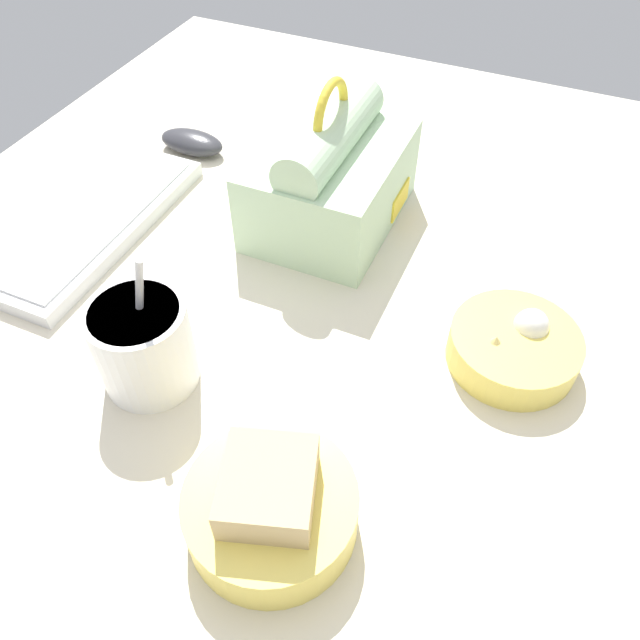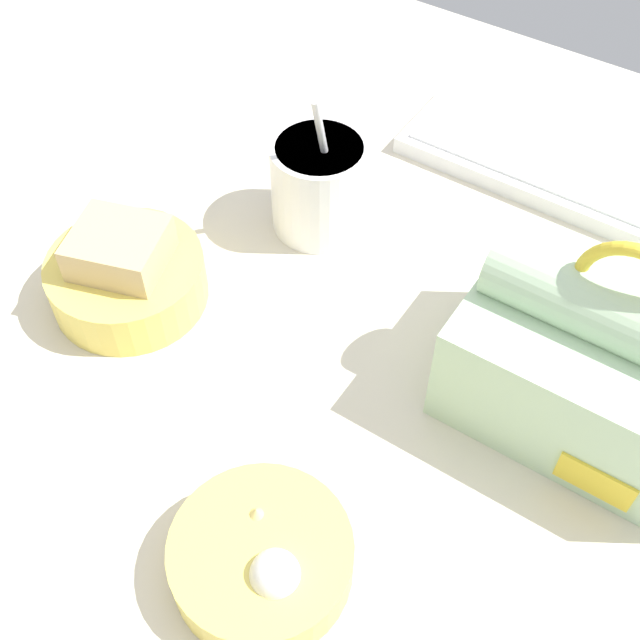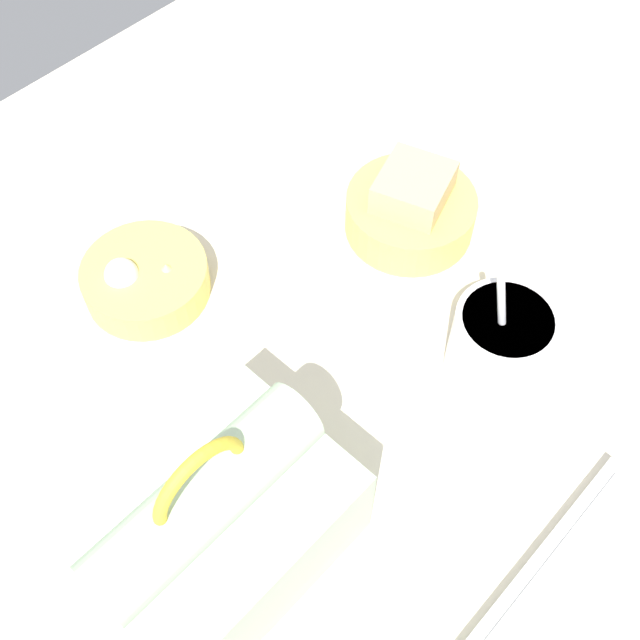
% 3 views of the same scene
% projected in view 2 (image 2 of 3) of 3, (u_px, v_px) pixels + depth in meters
% --- Properties ---
extents(desk_surface, '(1.40, 1.10, 0.02)m').
position_uv_depth(desk_surface, '(300.00, 341.00, 0.71)').
color(desk_surface, beige).
rests_on(desk_surface, ground).
extents(keyboard, '(0.31, 0.12, 0.02)m').
position_uv_depth(keyboard, '(552.00, 165.00, 0.83)').
color(keyboard, silver).
rests_on(keyboard, desk_surface).
extents(lunch_bag, '(0.21, 0.16, 0.18)m').
position_uv_depth(lunch_bag, '(599.00, 359.00, 0.61)').
color(lunch_bag, '#B7D6AD').
rests_on(lunch_bag, desk_surface).
extents(soup_cup, '(0.09, 0.09, 0.16)m').
position_uv_depth(soup_cup, '(319.00, 184.00, 0.76)').
color(soup_cup, white).
rests_on(soup_cup, desk_surface).
extents(bento_bowl_sandwich, '(0.14, 0.14, 0.08)m').
position_uv_depth(bento_bowl_sandwich, '(126.00, 274.00, 0.71)').
color(bento_bowl_sandwich, '#EFD65B').
rests_on(bento_bowl_sandwich, desk_surface).
extents(bento_bowl_snacks, '(0.13, 0.13, 0.05)m').
position_uv_depth(bento_bowl_snacks, '(262.00, 556.00, 0.55)').
color(bento_bowl_snacks, '#EFD65B').
rests_on(bento_bowl_snacks, desk_surface).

